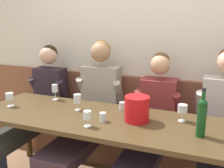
% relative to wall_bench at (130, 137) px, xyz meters
% --- Properties ---
extents(room_wall_back, '(6.80, 0.08, 2.80)m').
position_rel_wall_bench_xyz_m(room_wall_back, '(0.00, 0.26, 1.12)').
color(room_wall_back, silver).
rests_on(room_wall_back, ground).
extents(wood_wainscot_panel, '(6.80, 0.03, 0.94)m').
position_rel_wall_bench_xyz_m(wood_wainscot_panel, '(0.00, 0.21, 0.19)').
color(wood_wainscot_panel, brown).
rests_on(wood_wainscot_panel, ground).
extents(wall_bench, '(2.71, 0.42, 0.94)m').
position_rel_wall_bench_xyz_m(wall_bench, '(0.00, 0.00, 0.00)').
color(wall_bench, brown).
rests_on(wall_bench, ground).
extents(dining_table, '(2.41, 0.77, 0.75)m').
position_rel_wall_bench_xyz_m(dining_table, '(0.00, -0.66, 0.39)').
color(dining_table, '#49371E').
rests_on(dining_table, ground).
extents(person_left_seat, '(0.47, 1.21, 1.27)m').
position_rel_wall_bench_xyz_m(person_left_seat, '(-1.01, -0.35, 0.35)').
color(person_left_seat, '#242B3E').
rests_on(person_left_seat, ground).
extents(person_right_seat, '(0.52, 1.21, 1.35)m').
position_rel_wall_bench_xyz_m(person_right_seat, '(-0.34, -0.34, 0.37)').
color(person_right_seat, '#2C262F').
rests_on(person_right_seat, ground).
extents(person_center_right_seat, '(0.46, 1.21, 1.25)m').
position_rel_wall_bench_xyz_m(person_center_right_seat, '(0.31, -0.33, 0.34)').
color(person_center_right_seat, '#372D40').
rests_on(person_center_right_seat, ground).
extents(person_center_left_seat, '(0.51, 1.21, 1.33)m').
position_rel_wall_bench_xyz_m(person_center_left_seat, '(0.93, -0.33, 0.37)').
color(person_center_left_seat, '#302F3C').
rests_on(person_center_left_seat, ground).
extents(ice_bucket, '(0.21, 0.21, 0.21)m').
position_rel_wall_bench_xyz_m(ice_bucket, '(0.25, -0.62, 0.58)').
color(ice_bucket, red).
rests_on(ice_bucket, dining_table).
extents(wine_bottle_clear_water, '(0.07, 0.07, 0.37)m').
position_rel_wall_bench_xyz_m(wine_bottle_clear_water, '(0.77, -0.73, 0.63)').
color(wine_bottle_clear_water, '#124019').
rests_on(wine_bottle_clear_water, dining_table).
extents(wine_glass_mid_left, '(0.07, 0.07, 0.15)m').
position_rel_wall_bench_xyz_m(wine_glass_mid_left, '(-0.35, -0.56, 0.57)').
color(wine_glass_mid_left, silver).
rests_on(wine_glass_mid_left, dining_table).
extents(wine_glass_left_end, '(0.08, 0.08, 0.15)m').
position_rel_wall_bench_xyz_m(wine_glass_left_end, '(0.60, -0.48, 0.57)').
color(wine_glass_left_end, silver).
rests_on(wine_glass_left_end, dining_table).
extents(wine_glass_near_bucket, '(0.07, 0.07, 0.16)m').
position_rel_wall_bench_xyz_m(wine_glass_near_bucket, '(-0.72, -0.36, 0.58)').
color(wine_glass_near_bucket, silver).
rests_on(wine_glass_near_bucket, dining_table).
extents(wine_glass_mid_right, '(0.07, 0.07, 0.13)m').
position_rel_wall_bench_xyz_m(wine_glass_mid_right, '(-0.09, -0.87, 0.56)').
color(wine_glass_mid_right, silver).
rests_on(wine_glass_mid_right, dining_table).
extents(wine_glass_by_bottle, '(0.08, 0.08, 0.13)m').
position_rel_wall_bench_xyz_m(wine_glass_by_bottle, '(-1.01, -0.71, 0.56)').
color(wine_glass_by_bottle, silver).
rests_on(wine_glass_by_bottle, dining_table).
extents(water_tumbler_center, '(0.06, 0.06, 0.08)m').
position_rel_wall_bench_xyz_m(water_tumbler_center, '(-0.01, -0.73, 0.51)').
color(water_tumbler_center, silver).
rests_on(water_tumbler_center, dining_table).
extents(water_tumbler_right, '(0.06, 0.06, 0.08)m').
position_rel_wall_bench_xyz_m(water_tumbler_right, '(0.04, -0.41, 0.51)').
color(water_tumbler_right, silver).
rests_on(water_tumbler_right, dining_table).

